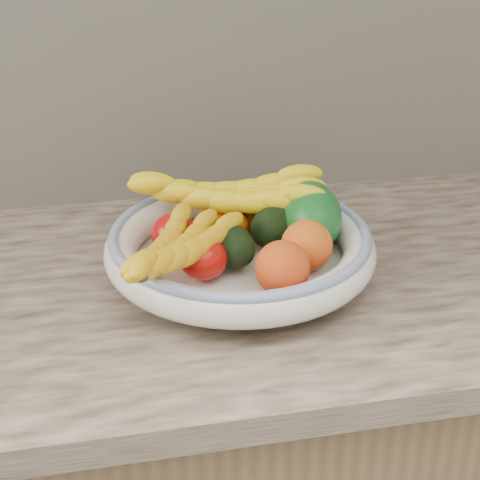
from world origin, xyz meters
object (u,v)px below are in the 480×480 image
fruit_bowl (240,247)px  green_mango (309,216)px  banana_bunch_front (175,254)px  banana_bunch_back (227,200)px

fruit_bowl → green_mango: (0.11, 0.03, 0.03)m
banana_bunch_front → banana_bunch_back: bearing=1.2°
green_mango → banana_bunch_front: bearing=-153.7°
green_mango → banana_bunch_front: green_mango is taller
green_mango → banana_bunch_back: size_ratio=0.45×
fruit_bowl → green_mango: size_ratio=2.75×
green_mango → banana_bunch_back: (-0.11, 0.06, 0.01)m
fruit_bowl → banana_bunch_back: banana_bunch_back is taller
banana_bunch_back → banana_bunch_front: 0.18m
fruit_bowl → banana_bunch_front: banana_bunch_front is taller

